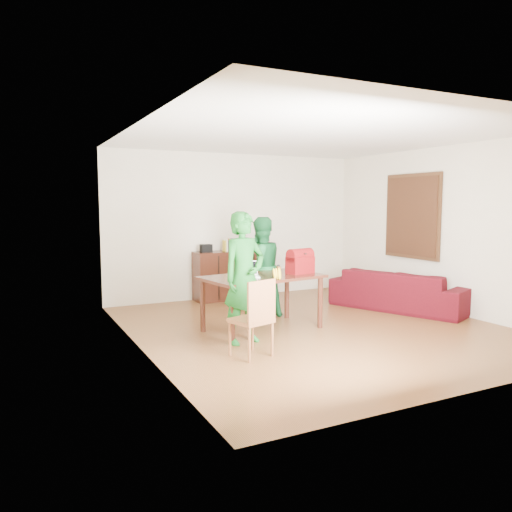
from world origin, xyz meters
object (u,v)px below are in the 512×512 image
red_bag (300,264)px  sofa (399,290)px  laptop (248,274)px  person_far (260,267)px  chair (252,334)px  table (262,282)px  bottle (279,272)px  person_near (244,278)px

red_bag → sofa: bearing=-4.7°
laptop → red_bag: size_ratio=0.93×
person_far → sofa: bearing=160.8°
chair → person_far: (1.01, 1.77, 0.52)m
table → bottle: bottle is taller
laptop → sofa: laptop is taller
chair → person_far: person_far is taller
table → person_near: (-0.50, -0.47, 0.16)m
laptop → bottle: bearing=-24.7°
table → red_bag: red_bag is taller
laptop → bottle: (0.32, -0.29, 0.05)m
table → person_near: size_ratio=1.05×
person_near → sofa: person_near is taller
person_far → red_bag: size_ratio=4.10×
person_near → bottle: size_ratio=9.04×
bottle → red_bag: red_bag is taller
person_far → bottle: size_ratio=8.46×
chair → sofa: chair is taller
laptop → bottle: size_ratio=1.92×
person_near → laptop: bearing=46.4°
table → laptop: size_ratio=4.95×
table → person_far: size_ratio=1.12×
table → bottle: bearing=-86.0°
person_near → red_bag: size_ratio=4.38×
bottle → red_bag: bearing=29.8°
chair → person_far: bearing=44.1°
laptop → red_bag: red_bag is taller
table → red_bag: 0.64m
bottle → red_bag: 0.60m
table → person_far: bearing=56.8°
person_far → red_bag: person_far is taller
table → red_bag: (0.59, -0.04, 0.24)m
chair → red_bag: size_ratio=2.39×
person_near → person_far: (0.84, 1.20, -0.05)m
table → person_far: person_far is taller
person_near → red_bag: (1.09, 0.43, 0.07)m
red_bag → sofa: 2.19m
person_far → chair: bearing=54.0°
chair → bottle: (0.75, 0.71, 0.60)m
person_far → bottle: person_far is taller
person_near → bottle: (0.58, 0.14, 0.03)m
person_near → chair: bearing=-119.1°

